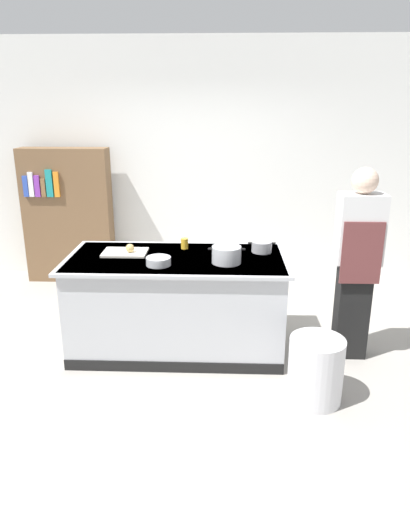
{
  "coord_description": "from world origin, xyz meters",
  "views": [
    {
      "loc": [
        0.41,
        -4.02,
        2.22
      ],
      "look_at": [
        0.25,
        0.2,
        0.85
      ],
      "focal_mm": 33.2,
      "sensor_mm": 36.0,
      "label": 1
    }
  ],
  "objects_px": {
    "juice_cup": "(185,244)",
    "person_chef": "(357,261)",
    "stock_pot": "(227,255)",
    "mixing_bowl": "(158,261)",
    "trash_bin": "(316,370)",
    "sauce_pan": "(262,247)",
    "bookshelf": "(68,216)",
    "onion": "(130,248)"
  },
  "relations": [
    {
      "from": "person_chef",
      "to": "bookshelf",
      "type": "height_order",
      "value": "person_chef"
    },
    {
      "from": "juice_cup",
      "to": "trash_bin",
      "type": "bearing_deg",
      "value": -44.35
    },
    {
      "from": "onion",
      "to": "person_chef",
      "type": "bearing_deg",
      "value": -4.32
    },
    {
      "from": "onion",
      "to": "mixing_bowl",
      "type": "height_order",
      "value": "onion"
    },
    {
      "from": "stock_pot",
      "to": "bookshelf",
      "type": "height_order",
      "value": "bookshelf"
    },
    {
      "from": "onion",
      "to": "juice_cup",
      "type": "bearing_deg",
      "value": 22.27
    },
    {
      "from": "onion",
      "to": "trash_bin",
      "type": "height_order",
      "value": "onion"
    },
    {
      "from": "juice_cup",
      "to": "bookshelf",
      "type": "distance_m",
      "value": 2.22
    },
    {
      "from": "juice_cup",
      "to": "person_chef",
      "type": "xyz_separation_m",
      "value": [
        1.53,
        -0.35,
        -0.04
      ]
    },
    {
      "from": "mixing_bowl",
      "to": "person_chef",
      "type": "bearing_deg",
      "value": 4.67
    },
    {
      "from": "trash_bin",
      "to": "stock_pot",
      "type": "bearing_deg",
      "value": 136.41
    },
    {
      "from": "onion",
      "to": "juice_cup",
      "type": "height_order",
      "value": "juice_cup"
    },
    {
      "from": "juice_cup",
      "to": "bookshelf",
      "type": "bearing_deg",
      "value": 136.49
    },
    {
      "from": "stock_pot",
      "to": "onion",
      "type": "bearing_deg",
      "value": 166.76
    },
    {
      "from": "juice_cup",
      "to": "person_chef",
      "type": "relative_size",
      "value": 0.06
    },
    {
      "from": "stock_pot",
      "to": "trash_bin",
      "type": "bearing_deg",
      "value": -43.59
    },
    {
      "from": "mixing_bowl",
      "to": "person_chef",
      "type": "xyz_separation_m",
      "value": [
        1.71,
        0.14,
        -0.02
      ]
    },
    {
      "from": "stock_pot",
      "to": "mixing_bowl",
      "type": "height_order",
      "value": "stock_pot"
    },
    {
      "from": "onion",
      "to": "bookshelf",
      "type": "bearing_deg",
      "value": 123.16
    },
    {
      "from": "mixing_bowl",
      "to": "juice_cup",
      "type": "relative_size",
      "value": 2.13
    },
    {
      "from": "juice_cup",
      "to": "mixing_bowl",
      "type": "bearing_deg",
      "value": -110.6
    },
    {
      "from": "sauce_pan",
      "to": "trash_bin",
      "type": "bearing_deg",
      "value": -69.65
    },
    {
      "from": "mixing_bowl",
      "to": "trash_bin",
      "type": "xyz_separation_m",
      "value": [
        1.27,
        -0.57,
        -0.67
      ]
    },
    {
      "from": "sauce_pan",
      "to": "mixing_bowl",
      "type": "bearing_deg",
      "value": -155.7
    },
    {
      "from": "onion",
      "to": "stock_pot",
      "type": "xyz_separation_m",
      "value": [
        0.88,
        -0.21,
        0.01
      ]
    },
    {
      "from": "stock_pot",
      "to": "sauce_pan",
      "type": "height_order",
      "value": "stock_pot"
    },
    {
      "from": "trash_bin",
      "to": "bookshelf",
      "type": "height_order",
      "value": "bookshelf"
    },
    {
      "from": "stock_pot",
      "to": "trash_bin",
      "type": "relative_size",
      "value": 0.61
    },
    {
      "from": "mixing_bowl",
      "to": "sauce_pan",
      "type": "bearing_deg",
      "value": 24.3
    },
    {
      "from": "stock_pot",
      "to": "mixing_bowl",
      "type": "xyz_separation_m",
      "value": [
        -0.58,
        -0.09,
        -0.04
      ]
    },
    {
      "from": "onion",
      "to": "sauce_pan",
      "type": "distance_m",
      "value": 1.21
    },
    {
      "from": "stock_pot",
      "to": "bookshelf",
      "type": "relative_size",
      "value": 0.19
    },
    {
      "from": "mixing_bowl",
      "to": "bookshelf",
      "type": "relative_size",
      "value": 0.13
    },
    {
      "from": "juice_cup",
      "to": "person_chef",
      "type": "distance_m",
      "value": 1.57
    },
    {
      "from": "trash_bin",
      "to": "bookshelf",
      "type": "bearing_deg",
      "value": 136.15
    },
    {
      "from": "onion",
      "to": "trash_bin",
      "type": "relative_size",
      "value": 0.15
    },
    {
      "from": "trash_bin",
      "to": "person_chef",
      "type": "relative_size",
      "value": 0.3
    },
    {
      "from": "sauce_pan",
      "to": "bookshelf",
      "type": "relative_size",
      "value": 0.15
    },
    {
      "from": "onion",
      "to": "person_chef",
      "type": "xyz_separation_m",
      "value": [
        2.01,
        -0.15,
        -0.05
      ]
    },
    {
      "from": "mixing_bowl",
      "to": "trash_bin",
      "type": "distance_m",
      "value": 1.55
    },
    {
      "from": "sauce_pan",
      "to": "person_chef",
      "type": "relative_size",
      "value": 0.15
    },
    {
      "from": "trash_bin",
      "to": "mixing_bowl",
      "type": "bearing_deg",
      "value": 155.7
    }
  ]
}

